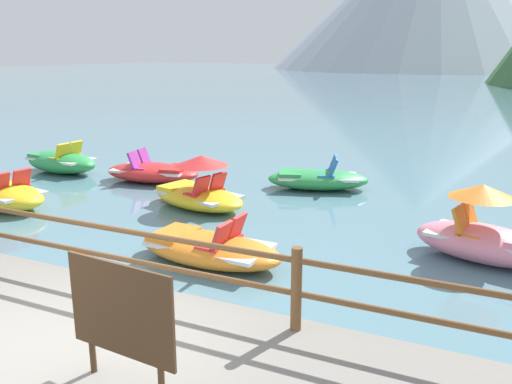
% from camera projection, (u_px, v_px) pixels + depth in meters
% --- Properties ---
extents(ground_plane, '(200.00, 200.00, 0.00)m').
position_uv_depth(ground_plane, '(448.00, 97.00, 40.63)').
color(ground_plane, slate).
extents(dock_railing, '(23.92, 0.12, 0.95)m').
position_uv_depth(dock_railing, '(118.00, 247.00, 6.69)').
color(dock_railing, brown).
rests_on(dock_railing, promenade_dock).
extents(sign_board, '(1.18, 0.14, 1.19)m').
position_uv_depth(sign_board, '(121.00, 312.00, 4.70)').
color(sign_board, silver).
rests_on(sign_board, promenade_dock).
extents(pedal_boat_0, '(2.73, 1.68, 0.83)m').
position_uv_depth(pedal_boat_0, '(153.00, 172.00, 14.17)').
color(pedal_boat_0, red).
rests_on(pedal_boat_0, ground).
extents(pedal_boat_1, '(2.47, 1.63, 1.27)m').
position_uv_depth(pedal_boat_1, '(485.00, 236.00, 8.76)').
color(pedal_boat_1, pink).
rests_on(pedal_boat_1, ground).
extents(pedal_boat_2, '(2.75, 1.94, 0.83)m').
position_uv_depth(pedal_boat_2, '(317.00, 179.00, 13.39)').
color(pedal_boat_2, green).
rests_on(pedal_boat_2, ground).
extents(pedal_boat_4, '(2.60, 1.31, 0.81)m').
position_uv_depth(pedal_boat_4, '(209.00, 248.00, 8.73)').
color(pedal_boat_4, orange).
rests_on(pedal_boat_4, ground).
extents(pedal_boat_5, '(2.50, 1.36, 0.91)m').
position_uv_depth(pedal_boat_5, '(61.00, 162.00, 15.20)').
color(pedal_boat_5, green).
rests_on(pedal_boat_5, ground).
extents(pedal_boat_6, '(2.55, 1.64, 0.88)m').
position_uv_depth(pedal_boat_6, '(3.00, 195.00, 11.78)').
color(pedal_boat_6, yellow).
rests_on(pedal_boat_6, ground).
extents(pedal_boat_7, '(2.64, 1.84, 1.18)m').
position_uv_depth(pedal_boat_7, '(199.00, 191.00, 11.76)').
color(pedal_boat_7, yellow).
rests_on(pedal_boat_7, ground).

